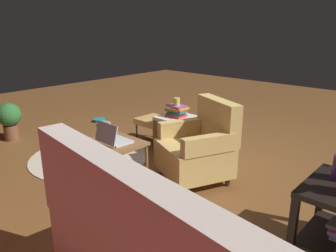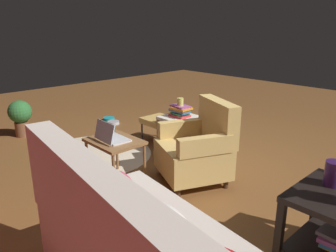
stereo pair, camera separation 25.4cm
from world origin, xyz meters
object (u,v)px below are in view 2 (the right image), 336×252
(laptop_desk, at_px, (115,145))
(ottoman, at_px, (159,121))
(wicker_hamper, at_px, (180,134))
(book_stack_hamper, at_px, (180,111))
(laptop, at_px, (111,136))
(pet_bowl_steel, at_px, (113,123))
(armchair, at_px, (198,149))
(pet_bowl_teal, at_px, (109,119))
(potted_plant, at_px, (20,115))
(yellow_mug, at_px, (180,102))
(small_vase, at_px, (333,173))

(laptop_desk, xyz_separation_m, ottoman, (0.62, -1.16, -0.11))
(wicker_hamper, xyz_separation_m, book_stack_hamper, (0.00, 0.00, 0.31))
(laptop, relative_size, pet_bowl_steel, 1.65)
(armchair, distance_m, pet_bowl_steel, 2.45)
(laptop_desk, distance_m, pet_bowl_steel, 2.20)
(pet_bowl_teal, bearing_deg, book_stack_hamper, 175.90)
(laptop_desk, height_order, potted_plant, potted_plant)
(laptop_desk, xyz_separation_m, book_stack_hamper, (0.16, -1.12, 0.13))
(laptop_desk, xyz_separation_m, yellow_mug, (0.15, -1.12, 0.26))
(yellow_mug, distance_m, pet_bowl_teal, 2.02)
(laptop_desk, relative_size, pet_bowl_teal, 2.80)
(small_vase, xyz_separation_m, yellow_mug, (2.12, -0.65, 0.04))
(pet_bowl_teal, bearing_deg, potted_plant, 82.95)
(ottoman, xyz_separation_m, potted_plant, (1.61, 1.33, 0.02))
(laptop, distance_m, yellow_mug, 1.18)
(armchair, xyz_separation_m, wicker_hamper, (0.71, -0.46, -0.12))
(laptop_desk, bearing_deg, yellow_mug, -82.31)
(armchair, relative_size, small_vase, 5.05)
(laptop, height_order, potted_plant, laptop)
(laptop_desk, bearing_deg, pet_bowl_steel, -33.31)
(wicker_hamper, height_order, yellow_mug, yellow_mug)
(ottoman, bearing_deg, armchair, 157.09)
(wicker_hamper, xyz_separation_m, yellow_mug, (-0.00, 0.01, 0.44))
(laptop, xyz_separation_m, potted_plant, (2.23, 0.12, -0.20))
(small_vase, relative_size, yellow_mug, 1.76)
(pet_bowl_steel, distance_m, potted_plant, 1.45)
(wicker_hamper, bearing_deg, yellow_mug, 94.91)
(pet_bowl_teal, bearing_deg, pet_bowl_steel, 163.69)
(pet_bowl_teal, relative_size, potted_plant, 0.36)
(book_stack_hamper, distance_m, potted_plant, 2.45)
(ottoman, bearing_deg, small_vase, 164.91)
(pet_bowl_steel, bearing_deg, ottoman, 178.87)
(laptop, xyz_separation_m, pet_bowl_teal, (2.06, -1.30, -0.50))
(small_vase, xyz_separation_m, laptop_desk, (1.97, 0.46, -0.22))
(pet_bowl_teal, bearing_deg, yellow_mug, 175.72)
(laptop_desk, xyz_separation_m, potted_plant, (2.23, 0.16, -0.09))
(pet_bowl_teal, bearing_deg, armchair, 167.18)
(potted_plant, bearing_deg, armchair, -163.49)
(yellow_mug, xyz_separation_m, pet_bowl_teal, (1.91, -0.14, -0.65))
(ottoman, distance_m, pet_bowl_steel, 1.22)
(laptop, bearing_deg, laptop_desk, -92.26)
(wicker_hamper, distance_m, pet_bowl_steel, 1.67)
(armchair, distance_m, small_vase, 1.46)
(small_vase, relative_size, laptop, 0.53)
(potted_plant, bearing_deg, laptop, -176.89)
(pet_bowl_steel, bearing_deg, armchair, 167.56)
(wicker_hamper, height_order, pet_bowl_teal, wicker_hamper)
(laptop_desk, distance_m, ottoman, 1.32)
(yellow_mug, bearing_deg, book_stack_hamper, -55.88)
(armchair, height_order, laptop, armchair)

